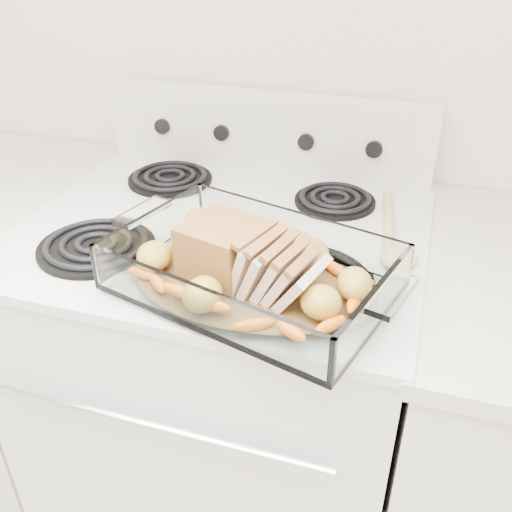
% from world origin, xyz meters
% --- Properties ---
extents(electric_range, '(0.78, 0.70, 1.12)m').
position_xyz_m(electric_range, '(0.00, 1.66, 0.48)').
color(electric_range, silver).
rests_on(electric_range, ground).
extents(baking_dish, '(0.42, 0.28, 0.08)m').
position_xyz_m(baking_dish, '(0.12, 1.45, 0.97)').
color(baking_dish, white).
rests_on(baking_dish, electric_range).
extents(pork_roast, '(0.23, 0.11, 0.09)m').
position_xyz_m(pork_roast, '(0.10, 1.45, 1.00)').
color(pork_roast, brown).
rests_on(pork_roast, baking_dish).
extents(roast_vegetables, '(0.37, 0.20, 0.05)m').
position_xyz_m(roast_vegetables, '(0.12, 1.49, 0.97)').
color(roast_vegetables, orange).
rests_on(roast_vegetables, baking_dish).
extents(wooden_spoon, '(0.09, 0.30, 0.02)m').
position_xyz_m(wooden_spoon, '(0.33, 1.68, 0.95)').
color(wooden_spoon, tan).
rests_on(wooden_spoon, electric_range).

